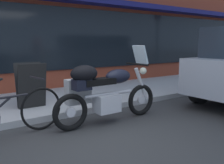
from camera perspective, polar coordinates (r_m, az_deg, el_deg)
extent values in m
plane|color=#333333|center=(3.79, -4.71, -13.17)|extent=(80.00, 80.00, 0.00)
cube|color=brown|center=(10.81, 15.84, 16.23)|extent=(20.93, 0.35, 5.65)
cube|color=black|center=(10.59, 16.40, 9.43)|extent=(14.65, 0.06, 1.80)
cube|color=navy|center=(10.52, 17.64, 15.39)|extent=(14.65, 0.60, 0.16)
torus|color=black|center=(4.89, 6.79, -4.18)|extent=(0.63, 0.09, 0.63)
cylinder|color=silver|center=(4.89, 6.79, -4.18)|extent=(0.16, 0.06, 0.16)
torus|color=black|center=(4.06, -9.70, -7.03)|extent=(0.63, 0.09, 0.63)
cylinder|color=silver|center=(4.06, -9.70, -7.03)|extent=(0.16, 0.06, 0.16)
cube|color=silver|center=(4.39, -1.21, -4.99)|extent=(0.44, 0.30, 0.32)
cylinder|color=silver|center=(4.38, -0.68, -2.75)|extent=(1.00, 0.07, 0.06)
ellipsoid|color=black|center=(4.44, 1.45, 1.35)|extent=(0.52, 0.28, 0.26)
cube|color=black|center=(4.22, -3.15, 0.10)|extent=(0.60, 0.24, 0.11)
cube|color=black|center=(4.06, -7.11, -0.61)|extent=(0.28, 0.22, 0.18)
cylinder|color=silver|center=(4.83, 6.86, -0.49)|extent=(0.35, 0.07, 0.67)
cylinder|color=black|center=(4.70, 5.86, 4.19)|extent=(0.04, 0.62, 0.04)
cube|color=silver|center=(4.74, 6.64, 6.40)|extent=(0.15, 0.32, 0.35)
sphere|color=#EAEACC|center=(4.82, 7.28, 2.61)|extent=(0.14, 0.14, 0.14)
cube|color=#AEAEAE|center=(4.32, -7.97, -2.19)|extent=(0.44, 0.20, 0.44)
cube|color=black|center=(4.42, -8.61, -1.95)|extent=(0.37, 0.02, 0.03)
ellipsoid|color=black|center=(4.06, -6.54, 1.97)|extent=(0.48, 0.32, 0.28)
torus|color=black|center=(4.22, -16.20, -6.03)|extent=(0.71, 0.15, 0.71)
cylinder|color=black|center=(3.96, -22.91, -3.23)|extent=(0.56, 0.12, 0.04)
cylinder|color=black|center=(4.09, -17.14, 0.90)|extent=(0.10, 0.48, 0.03)
cylinder|color=black|center=(6.20, 19.91, -1.66)|extent=(0.67, 0.24, 0.66)
cube|color=black|center=(5.12, -18.13, -0.89)|extent=(0.55, 0.19, 0.91)
cube|color=black|center=(5.33, -18.80, -0.55)|extent=(0.55, 0.19, 0.91)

